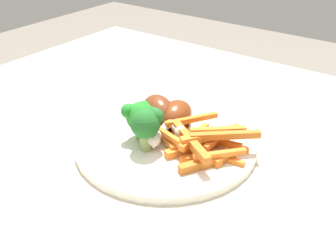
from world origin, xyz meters
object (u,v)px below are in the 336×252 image
(dinner_plate, at_px, (168,141))
(broccoli_floret_front, at_px, (141,116))
(carrot_fries_pile, at_px, (203,142))
(broccoli_floret_middle, at_px, (147,123))
(chicken_drumstick_near, at_px, (174,116))
(chicken_drumstick_far, at_px, (160,112))
(dining_table, at_px, (185,208))

(dinner_plate, distance_m, broccoli_floret_front, 0.06)
(dinner_plate, relative_size, carrot_fries_pile, 1.81)
(broccoli_floret_middle, relative_size, chicken_drumstick_near, 0.52)
(dinner_plate, distance_m, chicken_drumstick_far, 0.05)
(broccoli_floret_front, bearing_deg, carrot_fries_pile, 13.51)
(broccoli_floret_middle, distance_m, carrot_fries_pile, 0.08)
(dining_table, relative_size, chicken_drumstick_near, 8.56)
(carrot_fries_pile, bearing_deg, chicken_drumstick_near, 156.27)
(broccoli_floret_front, relative_size, broccoli_floret_middle, 0.92)
(dinner_plate, xyz_separation_m, broccoli_floret_front, (-0.03, -0.02, 0.04))
(dining_table, xyz_separation_m, chicken_drumstick_far, (-0.07, 0.03, 0.14))
(dinner_plate, height_order, broccoli_floret_middle, broccoli_floret_middle)
(dinner_plate, height_order, broccoli_floret_front, broccoli_floret_front)
(dinner_plate, height_order, chicken_drumstick_far, chicken_drumstick_far)
(dinner_plate, bearing_deg, broccoli_floret_front, -143.14)
(broccoli_floret_front, xyz_separation_m, broccoli_floret_middle, (0.03, -0.02, 0.01))
(broccoli_floret_front, bearing_deg, chicken_drumstick_far, 92.70)
(broccoli_floret_front, bearing_deg, broccoli_floret_middle, -32.94)
(dinner_plate, bearing_deg, dining_table, -7.35)
(broccoli_floret_middle, height_order, chicken_drumstick_far, broccoli_floret_middle)
(dinner_plate, xyz_separation_m, carrot_fries_pile, (0.06, -0.00, 0.02))
(chicken_drumstick_near, bearing_deg, carrot_fries_pile, -23.73)
(carrot_fries_pile, bearing_deg, broccoli_floret_front, -166.49)
(chicken_drumstick_near, distance_m, chicken_drumstick_far, 0.03)
(broccoli_floret_middle, xyz_separation_m, chicken_drumstick_near, (-0.00, 0.07, -0.02))
(carrot_fries_pile, relative_size, chicken_drumstick_far, 1.31)
(broccoli_floret_middle, bearing_deg, chicken_drumstick_far, 112.94)
(dining_table, height_order, chicken_drumstick_near, chicken_drumstick_near)
(dinner_plate, bearing_deg, carrot_fries_pile, -1.29)
(dining_table, height_order, carrot_fries_pile, carrot_fries_pile)
(broccoli_floret_middle, xyz_separation_m, chicken_drumstick_far, (-0.03, 0.07, -0.02))
(dining_table, relative_size, broccoli_floret_front, 17.97)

